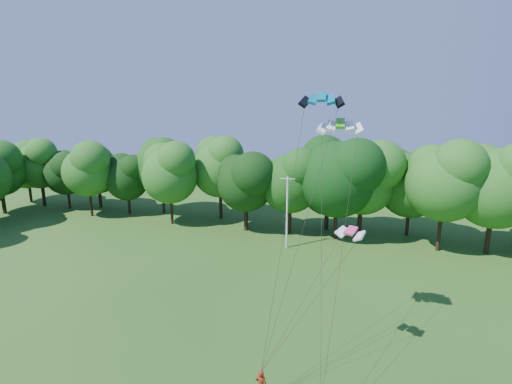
% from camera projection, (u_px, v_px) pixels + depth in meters
% --- Properties ---
extents(utility_pole, '(1.67, 0.21, 8.36)m').
position_uv_depth(utility_pole, '(287.00, 212.00, 45.23)').
color(utility_pole, silver).
rests_on(utility_pole, ground).
extents(kite_teal, '(2.76, 1.37, 0.65)m').
position_uv_depth(kite_teal, '(322.00, 97.00, 25.01)').
color(kite_teal, '#046A8C').
rests_on(kite_teal, ground).
extents(kite_green, '(2.94, 1.52, 0.65)m').
position_uv_depth(kite_green, '(340.00, 123.00, 25.53)').
color(kite_green, green).
rests_on(kite_green, ground).
extents(kite_pink, '(1.97, 1.48, 0.42)m').
position_uv_depth(kite_pink, '(351.00, 231.00, 24.72)').
color(kite_pink, '#D53B74').
rests_on(kite_pink, ground).
extents(tree_back_west, '(7.68, 7.68, 11.17)m').
position_uv_depth(tree_back_west, '(97.00, 164.00, 61.65)').
color(tree_back_west, '#3A2817').
rests_on(tree_back_west, ground).
extents(tree_back_center, '(10.10, 10.10, 14.68)m').
position_uv_depth(tree_back_center, '(338.00, 165.00, 47.17)').
color(tree_back_center, black).
rests_on(tree_back_center, ground).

